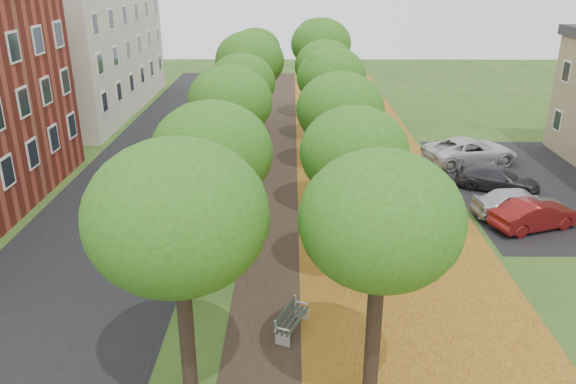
{
  "coord_description": "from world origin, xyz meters",
  "views": [
    {
      "loc": [
        0.5,
        -12.01,
        10.82
      ],
      "look_at": [
        0.35,
        8.71,
        2.5
      ],
      "focal_mm": 35.0,
      "sensor_mm": 36.0,
      "label": 1
    }
  ],
  "objects_px": {
    "car_red": "(535,215)",
    "car_white": "(470,151)",
    "car_grey": "(497,179)",
    "bench": "(291,320)",
    "car_silver": "(519,203)"
  },
  "relations": [
    {
      "from": "car_red",
      "to": "car_white",
      "type": "bearing_deg",
      "value": -18.57
    },
    {
      "from": "bench",
      "to": "car_grey",
      "type": "bearing_deg",
      "value": -17.93
    },
    {
      "from": "car_silver",
      "to": "car_white",
      "type": "bearing_deg",
      "value": -5.63
    },
    {
      "from": "car_silver",
      "to": "car_grey",
      "type": "bearing_deg",
      "value": -8.73
    },
    {
      "from": "car_silver",
      "to": "car_grey",
      "type": "relative_size",
      "value": 0.99
    },
    {
      "from": "car_grey",
      "to": "car_white",
      "type": "relative_size",
      "value": 0.76
    },
    {
      "from": "car_silver",
      "to": "car_white",
      "type": "height_order",
      "value": "car_white"
    },
    {
      "from": "bench",
      "to": "car_grey",
      "type": "distance_m",
      "value": 16.37
    },
    {
      "from": "car_red",
      "to": "car_white",
      "type": "height_order",
      "value": "car_white"
    },
    {
      "from": "car_silver",
      "to": "car_red",
      "type": "relative_size",
      "value": 1.04
    },
    {
      "from": "bench",
      "to": "car_red",
      "type": "xyz_separation_m",
      "value": [
        10.76,
        7.69,
        0.24
      ]
    },
    {
      "from": "car_grey",
      "to": "car_white",
      "type": "distance_m",
      "value": 4.21
    },
    {
      "from": "car_red",
      "to": "car_grey",
      "type": "height_order",
      "value": "car_red"
    },
    {
      "from": "car_silver",
      "to": "car_red",
      "type": "height_order",
      "value": "car_silver"
    },
    {
      "from": "bench",
      "to": "car_red",
      "type": "relative_size",
      "value": 0.44
    }
  ]
}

